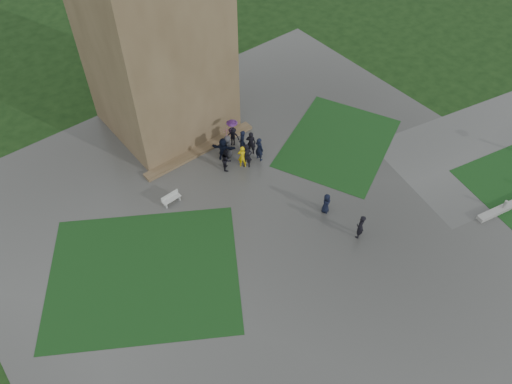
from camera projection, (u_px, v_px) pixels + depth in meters
ground at (297, 244)px, 30.74m from camera, size 120.00×120.00×0.00m
plaza at (276, 224)px, 31.78m from camera, size 34.00×34.00×0.02m
lawn_inset_left at (144, 274)px, 29.27m from camera, size 14.10×13.46×0.01m
lawn_inset_right at (338, 143)px, 36.89m from camera, size 11.12×10.15×0.01m
tower at (150, 12)px, 31.92m from camera, size 8.00×8.00×18.00m
tower_plinth at (200, 150)px, 36.20m from camera, size 9.00×0.80×0.22m
bench at (171, 198)px, 32.70m from camera, size 1.31×0.47×0.75m
visitor_cluster at (234, 146)px, 35.11m from camera, size 3.13×3.38×2.50m
pedestrian_mid at (326, 203)px, 31.93m from camera, size 0.89×0.77×1.52m
pedestrian_near at (360, 227)px, 30.43m from camera, size 0.80×0.67×1.86m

